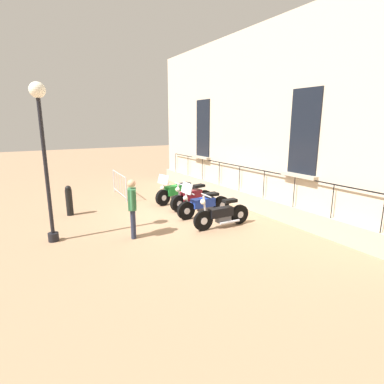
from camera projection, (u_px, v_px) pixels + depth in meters
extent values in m
plane|color=#9E7A5B|center=(186.00, 215.00, 10.78)|extent=(60.00, 60.00, 0.00)
cube|color=beige|center=(250.00, 122.00, 11.42)|extent=(0.60, 12.77, 6.43)
cube|color=#B1A48F|center=(239.00, 198.00, 11.90)|extent=(0.20, 12.77, 0.61)
cube|color=black|center=(304.00, 132.00, 8.97)|extent=(0.06, 1.04, 2.51)
cube|color=#BCAE97|center=(299.00, 176.00, 9.23)|extent=(0.24, 1.24, 0.10)
cube|color=black|center=(203.00, 128.00, 13.69)|extent=(0.06, 1.04, 2.51)
cube|color=#BCAE97|center=(201.00, 157.00, 13.95)|extent=(0.24, 1.24, 0.10)
cube|color=black|center=(240.00, 166.00, 11.59)|extent=(0.03, 10.72, 0.03)
cylinder|color=black|center=(176.00, 163.00, 16.20)|extent=(0.02, 0.02, 0.96)
cylinder|color=black|center=(188.00, 166.00, 15.08)|extent=(0.02, 0.02, 0.96)
cylinder|color=black|center=(202.00, 169.00, 13.95)|extent=(0.02, 0.02, 0.96)
cylinder|color=black|center=(219.00, 173.00, 12.82)|extent=(0.02, 0.02, 0.96)
cylinder|color=black|center=(239.00, 178.00, 11.70)|extent=(0.02, 0.02, 0.96)
cylinder|color=black|center=(264.00, 185.00, 10.57)|extent=(0.02, 0.02, 0.96)
cylinder|color=black|center=(294.00, 192.00, 9.45)|extent=(0.02, 0.02, 0.96)
cylinder|color=black|center=(332.00, 201.00, 8.32)|extent=(0.02, 0.02, 0.96)
cylinder|color=black|center=(383.00, 214.00, 7.19)|extent=(0.02, 0.02, 0.96)
cylinder|color=black|center=(163.00, 198.00, 11.90)|extent=(0.65, 0.28, 0.64)
cylinder|color=silver|center=(163.00, 198.00, 11.90)|extent=(0.25, 0.21, 0.22)
cylinder|color=black|center=(191.00, 192.00, 12.89)|extent=(0.65, 0.28, 0.64)
cylinder|color=silver|center=(191.00, 192.00, 12.89)|extent=(0.25, 0.21, 0.22)
cube|color=#1E842D|center=(176.00, 189.00, 12.31)|extent=(1.06, 0.54, 0.36)
cube|color=#4C4C51|center=(178.00, 195.00, 12.44)|extent=(0.65, 0.39, 0.22)
cube|color=black|center=(184.00, 184.00, 12.54)|extent=(0.62, 0.41, 0.10)
cylinder|color=silver|center=(164.00, 190.00, 11.87)|extent=(0.17, 0.09, 0.58)
cylinder|color=silver|center=(165.00, 183.00, 11.84)|extent=(0.19, 0.71, 0.04)
sphere|color=white|center=(162.00, 188.00, 11.80)|extent=(0.16, 0.16, 0.16)
cylinder|color=silver|center=(185.00, 198.00, 12.47)|extent=(0.91, 0.28, 0.08)
cube|color=silver|center=(163.00, 179.00, 11.76)|extent=(0.25, 0.61, 0.36)
cylinder|color=black|center=(178.00, 203.00, 11.10)|extent=(0.63, 0.24, 0.62)
cylinder|color=silver|center=(178.00, 203.00, 11.10)|extent=(0.24, 0.20, 0.22)
cylinder|color=black|center=(205.00, 198.00, 11.88)|extent=(0.63, 0.24, 0.62)
cylinder|color=silver|center=(205.00, 198.00, 11.88)|extent=(0.24, 0.20, 0.22)
cube|color=maroon|center=(191.00, 195.00, 11.41)|extent=(0.90, 0.42, 0.36)
cube|color=#4C4C51|center=(193.00, 201.00, 11.53)|extent=(0.55, 0.31, 0.22)
cube|color=black|center=(198.00, 186.00, 11.55)|extent=(0.52, 0.33, 0.10)
cylinder|color=silver|center=(179.00, 194.00, 11.05)|extent=(0.17, 0.08, 0.71)
cylinder|color=silver|center=(180.00, 184.00, 11.00)|extent=(0.13, 0.66, 0.04)
sphere|color=white|center=(178.00, 189.00, 10.97)|extent=(0.16, 0.16, 0.16)
cylinder|color=silver|center=(199.00, 204.00, 11.53)|extent=(0.78, 0.19, 0.08)
cylinder|color=black|center=(186.00, 211.00, 10.18)|extent=(0.62, 0.16, 0.62)
cylinder|color=silver|center=(186.00, 211.00, 10.18)|extent=(0.22, 0.17, 0.22)
cylinder|color=black|center=(221.00, 205.00, 10.92)|extent=(0.62, 0.16, 0.62)
cylinder|color=silver|center=(221.00, 205.00, 10.92)|extent=(0.22, 0.17, 0.22)
cube|color=#1E389E|center=(203.00, 202.00, 10.48)|extent=(0.84, 0.35, 0.30)
cube|color=#4C4C51|center=(205.00, 208.00, 10.58)|extent=(0.51, 0.28, 0.22)
cube|color=black|center=(211.00, 194.00, 10.60)|extent=(0.47, 0.31, 0.10)
cylinder|color=silver|center=(187.00, 202.00, 10.13)|extent=(0.16, 0.06, 0.63)
cylinder|color=silver|center=(188.00, 192.00, 10.09)|extent=(0.05, 0.74, 0.04)
sphere|color=white|center=(185.00, 198.00, 10.07)|extent=(0.16, 0.16, 0.16)
cylinder|color=silver|center=(212.00, 212.00, 10.53)|extent=(0.76, 0.09, 0.08)
cube|color=silver|center=(187.00, 188.00, 10.03)|extent=(0.13, 0.61, 0.36)
cylinder|color=black|center=(203.00, 221.00, 9.13)|extent=(0.63, 0.13, 0.63)
cylinder|color=silver|center=(203.00, 221.00, 9.13)|extent=(0.23, 0.14, 0.22)
cylinder|color=black|center=(240.00, 214.00, 9.76)|extent=(0.63, 0.13, 0.63)
cylinder|color=silver|center=(240.00, 214.00, 9.76)|extent=(0.23, 0.14, 0.22)
cube|color=black|center=(221.00, 212.00, 9.38)|extent=(0.81, 0.29, 0.28)
cube|color=#4C4C51|center=(223.00, 218.00, 9.48)|extent=(0.49, 0.22, 0.22)
cube|color=black|center=(230.00, 201.00, 9.46)|extent=(0.45, 0.25, 0.10)
cylinder|color=silver|center=(205.00, 208.00, 9.07)|extent=(0.16, 0.07, 0.78)
cylinder|color=silver|center=(206.00, 195.00, 9.00)|extent=(0.06, 0.57, 0.04)
sphere|color=white|center=(203.00, 202.00, 8.99)|extent=(0.16, 0.16, 0.16)
cylinder|color=silver|center=(230.00, 222.00, 9.45)|extent=(0.72, 0.11, 0.08)
cylinder|color=black|center=(53.00, 237.00, 8.37)|extent=(0.28, 0.28, 0.24)
cylinder|color=black|center=(46.00, 171.00, 7.95)|extent=(0.10, 0.10, 3.94)
sphere|color=white|center=(37.00, 90.00, 7.49)|extent=(0.40, 0.40, 0.40)
cylinder|color=#B7B7BF|center=(114.00, 181.00, 14.24)|extent=(0.05, 0.05, 1.05)
cylinder|color=#B7B7BF|center=(126.00, 190.00, 12.34)|extent=(0.05, 0.05, 1.05)
cylinder|color=#B7B7BF|center=(119.00, 174.00, 13.18)|extent=(0.17, 2.19, 0.04)
cylinder|color=#B7B7BF|center=(120.00, 193.00, 13.37)|extent=(0.17, 2.19, 0.04)
cylinder|color=#B7B7BF|center=(116.00, 181.00, 13.84)|extent=(0.02, 0.02, 0.87)
cylinder|color=#B7B7BF|center=(118.00, 182.00, 13.46)|extent=(0.02, 0.02, 0.87)
cylinder|color=#B7B7BF|center=(121.00, 184.00, 13.08)|extent=(0.02, 0.02, 0.87)
cylinder|color=#B7B7BF|center=(123.00, 186.00, 12.70)|extent=(0.02, 0.02, 0.87)
cylinder|color=black|center=(69.00, 203.00, 10.62)|extent=(0.23, 0.23, 0.92)
sphere|color=black|center=(68.00, 188.00, 10.51)|extent=(0.21, 0.21, 0.21)
cylinder|color=#23283D|center=(133.00, 223.00, 8.63)|extent=(0.14, 0.14, 0.84)
cylinder|color=#23283D|center=(133.00, 224.00, 8.48)|extent=(0.14, 0.14, 0.84)
cube|color=#337247|center=(132.00, 199.00, 8.39)|extent=(0.34, 0.42, 0.59)
sphere|color=tan|center=(131.00, 184.00, 8.29)|extent=(0.23, 0.23, 0.23)
cylinder|color=#337247|center=(132.00, 196.00, 8.60)|extent=(0.09, 0.09, 0.56)
cylinder|color=#337247|center=(132.00, 200.00, 8.18)|extent=(0.09, 0.09, 0.56)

